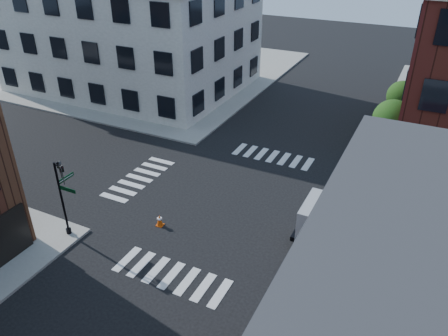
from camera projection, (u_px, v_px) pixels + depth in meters
name	position (u px, v px, depth m)	size (l,w,h in m)	color
ground	(232.00, 204.00, 26.95)	(120.00, 120.00, 0.00)	black
sidewalk_nw	(148.00, 69.00, 51.42)	(30.00, 30.00, 0.15)	gray
building_nw	(131.00, 32.00, 44.07)	(22.00, 16.00, 11.00)	beige
tree_near	(393.00, 121.00, 30.26)	(2.69, 2.69, 4.49)	black
tree_far	(403.00, 98.00, 35.08)	(2.43, 2.43, 4.07)	black
signal_pole	(63.00, 191.00, 22.93)	(1.29, 1.24, 4.60)	black
box_truck	(396.00, 236.00, 20.83)	(9.00, 2.86, 4.06)	silver
traffic_cone	(160.00, 220.00, 24.88)	(0.43, 0.43, 0.74)	#DF4D09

